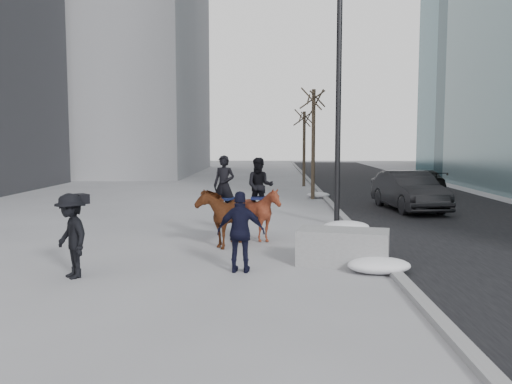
{
  "coord_description": "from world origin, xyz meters",
  "views": [
    {
      "loc": [
        0.38,
        -12.71,
        2.86
      ],
      "look_at": [
        0.0,
        1.2,
        1.5
      ],
      "focal_mm": 38.0,
      "sensor_mm": 36.0,
      "label": 1
    }
  ],
  "objects_px": {
    "planter": "(343,247)",
    "car_near": "(409,191)",
    "mounted_right": "(260,208)",
    "mounted_left": "(224,212)"
  },
  "relations": [
    {
      "from": "mounted_left",
      "to": "mounted_right",
      "type": "xyz_separation_m",
      "value": [
        0.96,
        0.56,
        0.04
      ]
    },
    {
      "from": "planter",
      "to": "mounted_right",
      "type": "distance_m",
      "value": 3.5
    },
    {
      "from": "planter",
      "to": "mounted_left",
      "type": "bearing_deg",
      "value": 141.86
    },
    {
      "from": "planter",
      "to": "car_near",
      "type": "bearing_deg",
      "value": 67.88
    },
    {
      "from": "car_near",
      "to": "planter",
      "type": "bearing_deg",
      "value": -119.32
    },
    {
      "from": "car_near",
      "to": "mounted_right",
      "type": "distance_m",
      "value": 8.98
    },
    {
      "from": "planter",
      "to": "mounted_left",
      "type": "height_order",
      "value": "mounted_left"
    },
    {
      "from": "planter",
      "to": "mounted_right",
      "type": "bearing_deg",
      "value": 124.52
    },
    {
      "from": "car_near",
      "to": "mounted_right",
      "type": "xyz_separation_m",
      "value": [
        -5.88,
        -6.78,
        0.15
      ]
    },
    {
      "from": "planter",
      "to": "car_near",
      "type": "distance_m",
      "value": 10.41
    }
  ]
}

